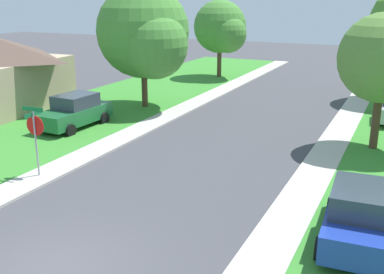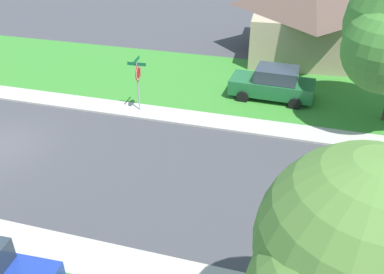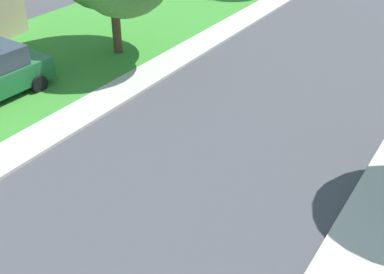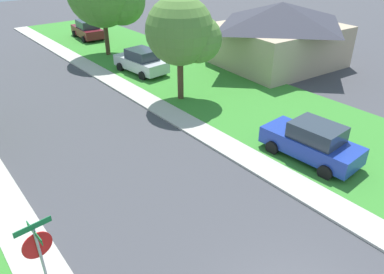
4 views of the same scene
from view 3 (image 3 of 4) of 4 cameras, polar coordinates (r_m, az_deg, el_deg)
sidewalk_east at (r=13.02m, az=20.38°, el=-7.69°), size 1.40×56.00×0.10m
sidewalk_west at (r=16.80m, az=-11.77°, el=3.09°), size 1.40×56.00×0.10m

